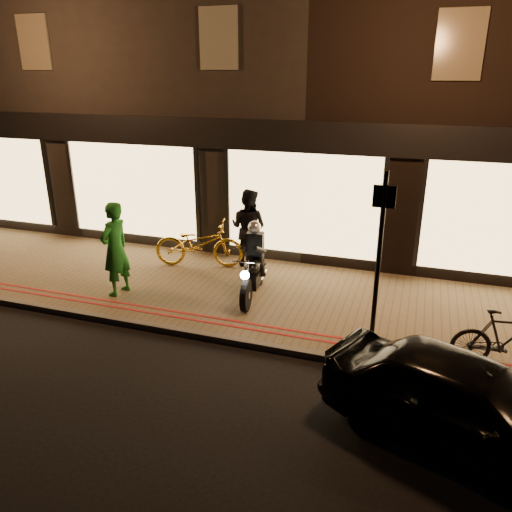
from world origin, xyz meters
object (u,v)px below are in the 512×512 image
at_px(person_green, 115,249).
at_px(sign_post, 379,253).
at_px(parked_car, 467,405).
at_px(motorcycle, 253,268).
at_px(bicycle_gold, 199,244).

bearing_deg(person_green, sign_post, 94.39).
distance_m(sign_post, person_green, 5.35).
bearing_deg(parked_car, sign_post, 57.10).
relative_size(person_green, parked_car, 0.53).
height_order(motorcycle, bicycle_gold, motorcycle).
height_order(person_green, parked_car, person_green).
bearing_deg(person_green, bicycle_gold, 164.05).
bearing_deg(sign_post, motorcycle, 153.87).
bearing_deg(bicycle_gold, person_green, 140.89).
xyz_separation_m(bicycle_gold, parked_car, (5.69, -4.45, -0.04)).
bearing_deg(sign_post, person_green, 174.88).
height_order(motorcycle, parked_car, motorcycle).
relative_size(sign_post, parked_car, 0.81).
relative_size(sign_post, person_green, 1.52).
distance_m(sign_post, bicycle_gold, 5.11).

